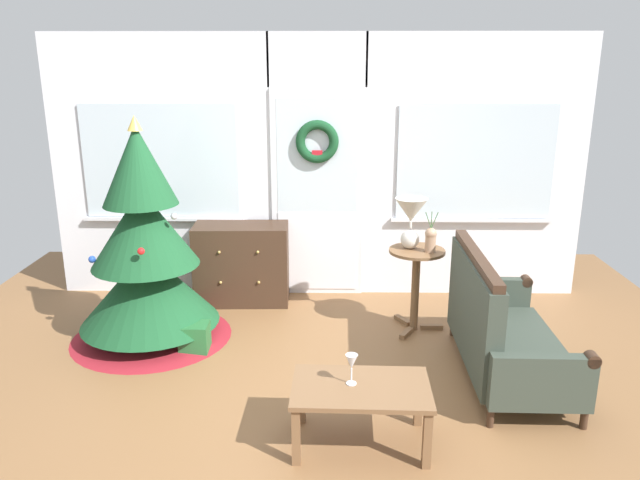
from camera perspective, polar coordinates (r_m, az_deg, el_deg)
name	(u,v)px	position (r m, az deg, el deg)	size (l,w,h in m)	color
ground_plane	(312,397)	(4.44, -0.78, -14.53)	(6.76, 6.76, 0.00)	brown
back_wall_with_door	(317,168)	(5.98, -0.24, 6.76)	(5.20, 0.19, 2.55)	white
christmas_tree	(146,260)	(5.26, -15.99, -1.78)	(1.35, 1.35, 1.88)	#4C331E
dresser_cabinet	(242,264)	(5.97, -7.34, -2.23)	(0.91, 0.46, 0.78)	#3D281C
settee_sofa	(498,329)	(4.74, 16.32, -8.01)	(0.74, 1.51, 0.96)	#3D281C
side_table	(416,274)	(5.33, 8.98, -3.12)	(0.50, 0.48, 0.74)	brown
table_lamp	(411,216)	(5.22, 8.51, 2.21)	(0.28, 0.28, 0.44)	silver
flower_vase	(431,239)	(5.19, 10.32, 0.13)	(0.11, 0.10, 0.35)	tan
coffee_table	(361,394)	(3.82, 3.86, -14.24)	(0.85, 0.54, 0.40)	brown
wine_glass	(352,363)	(3.74, 2.98, -11.42)	(0.08, 0.08, 0.20)	silver
gift_box	(195,337)	(5.14, -11.67, -8.92)	(0.23, 0.21, 0.23)	#266633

